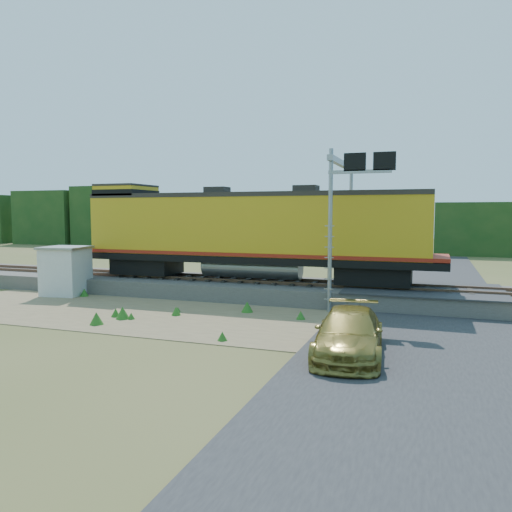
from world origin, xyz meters
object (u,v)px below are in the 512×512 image
at_px(shed, 66,271).
at_px(car, 349,334).
at_px(signal_gantry, 347,192).
at_px(locomotive, 246,231).

height_order(shed, car, shed).
bearing_deg(car, shed, 152.98).
relative_size(shed, signal_gantry, 0.36).
relative_size(shed, car, 0.53).
height_order(shed, signal_gantry, signal_gantry).
height_order(locomotive, shed, locomotive).
bearing_deg(shed, signal_gantry, 1.58).
distance_m(locomotive, shed, 9.80).
bearing_deg(car, signal_gantry, 94.75).
relative_size(signal_gantry, car, 1.46).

